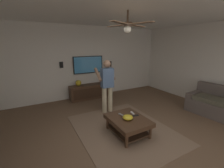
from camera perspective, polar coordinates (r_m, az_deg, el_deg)
The scene contains 17 objects.
ground_plane at distance 3.70m, azimuth 6.31°, elevation -19.46°, with size 8.46×8.46×0.00m, color brown.
wall_back_tv at distance 6.08m, azimuth -11.61°, elevation 7.94°, with size 0.10×7.25×2.79m, color silver.
wall_side_window at distance 5.96m, azimuth 36.23°, elevation 5.31°, with size 6.69×0.10×2.79m, color silver.
ceiling_slab at distance 3.16m, azimuth 7.92°, elevation 28.60°, with size 6.69×7.25×0.10m, color white.
area_rug at distance 3.97m, azimuth 4.19°, elevation -16.71°, with size 2.69×2.15×0.01m, color #7A604C.
coffee_table at distance 3.68m, azimuth 6.02°, elevation -14.22°, with size 1.00×0.80×0.40m.
media_console at distance 6.08m, azimuth -7.82°, elevation -2.68°, with size 0.45×1.70×0.55m.
tv at distance 6.09m, azimuth -8.99°, elevation 7.24°, with size 0.05×1.20×0.68m.
person_standing at distance 4.57m, azimuth -1.93°, elevation 0.23°, with size 0.55×0.55×1.64m.
bowl at distance 3.55m, azimuth 6.03°, elevation -12.47°, with size 0.24×0.24×0.11m, color gold.
remote_white at distance 3.87m, azimuth 7.76°, elevation -10.80°, with size 0.15×0.04×0.02m, color white.
remote_black at distance 3.76m, azimuth 8.94°, elevation -11.69°, with size 0.15×0.04×0.02m, color black.
remote_grey at distance 3.76m, azimuth 3.41°, elevation -11.49°, with size 0.15×0.04×0.02m, color slate.
vase_round at distance 5.88m, azimuth -12.62°, elevation 0.39°, with size 0.22×0.22×0.22m, color gold.
wall_speaker_left at distance 6.50m, azimuth -0.81°, elevation 7.66°, with size 0.06×0.12×0.22m, color black.
wall_speaker_right at distance 5.83m, azimuth -18.66°, elevation 6.90°, with size 0.06×0.12×0.22m, color black.
ceiling_fan at distance 3.43m, azimuth 6.01°, elevation 21.10°, with size 1.18×1.15×0.46m.
Camera 1 is at (-2.48, 1.81, 2.06)m, focal length 24.10 mm.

